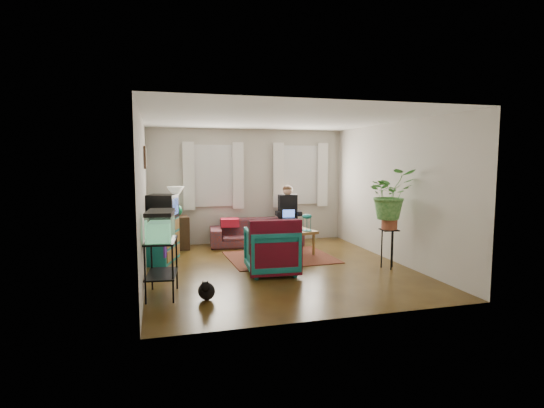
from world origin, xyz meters
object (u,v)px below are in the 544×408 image
object	(u,v)px
plant_stand	(389,249)
dresser	(161,240)
sofa	(256,228)
aquarium_stand	(162,268)
coffee_table	(285,243)
side_table	(177,233)
armchair	(271,248)

from	to	relation	value
plant_stand	dresser	bearing A→B (deg)	157.78
sofa	aquarium_stand	xyz separation A→B (m)	(-2.08, -3.12, 0.00)
dresser	coffee_table	distance (m)	2.40
dresser	plant_stand	distance (m)	4.17
aquarium_stand	coffee_table	bearing A→B (deg)	46.52
aquarium_stand	coffee_table	distance (m)	3.11
sofa	side_table	distance (m)	1.74
coffee_table	side_table	bearing A→B (deg)	138.40
aquarium_stand	coffee_table	xyz separation A→B (m)	(2.40, 1.97, -0.15)
sofa	coffee_table	world-z (taller)	sofa
aquarium_stand	armchair	xyz separation A→B (m)	(1.80, 0.77, 0.02)
sofa	side_table	size ratio (longest dim) A/B	2.88
sofa	aquarium_stand	size ratio (longest dim) A/B	2.54
armchair	plant_stand	distance (m)	2.09
sofa	armchair	world-z (taller)	armchair
side_table	armchair	xyz separation A→B (m)	(1.45, -2.40, 0.07)
armchair	plant_stand	size ratio (longest dim) A/B	1.21
sofa	dresser	distance (m)	2.30
side_table	sofa	bearing A→B (deg)	-1.71
sofa	armchair	bearing A→B (deg)	-91.06
coffee_table	plant_stand	size ratio (longest dim) A/B	1.71
dresser	armchair	distance (m)	2.24
aquarium_stand	plant_stand	world-z (taller)	aquarium_stand
sofa	aquarium_stand	distance (m)	3.75
side_table	dresser	distance (m)	1.11
aquarium_stand	plant_stand	bearing A→B (deg)	15.00
sofa	dresser	bearing A→B (deg)	-148.28
sofa	aquarium_stand	bearing A→B (deg)	-117.92
aquarium_stand	plant_stand	size ratio (longest dim) A/B	1.15
dresser	aquarium_stand	bearing A→B (deg)	-71.77
armchair	coffee_table	xyz separation A→B (m)	(0.60, 1.20, -0.18)
armchair	dresser	bearing A→B (deg)	-33.60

